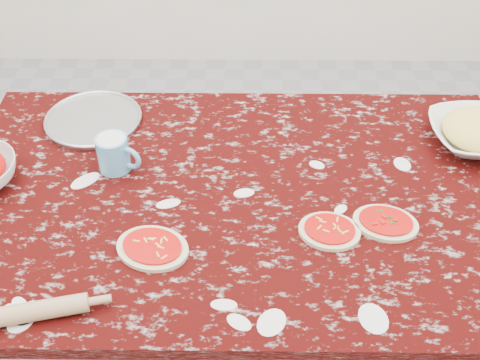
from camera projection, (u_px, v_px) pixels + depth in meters
name	position (u px, v px, depth m)	size (l,w,h in m)	color
ground	(240.00, 346.00, 2.18)	(4.00, 4.00, 0.00)	gray
worktable	(240.00, 215.00, 1.73)	(1.60, 1.00, 0.75)	black
pizza_tray	(94.00, 120.00, 1.93)	(0.30, 0.30, 0.01)	#B2B2B7
cheese_bowl	(475.00, 135.00, 1.82)	(0.27, 0.27, 0.07)	white
flour_mug	(114.00, 153.00, 1.72)	(0.13, 0.09, 0.11)	#5BAADB
pizza_left	(153.00, 248.00, 1.52)	(0.22, 0.20, 0.02)	beige
pizza_mid	(329.00, 231.00, 1.56)	(0.18, 0.16, 0.02)	beige
pizza_right	(385.00, 223.00, 1.58)	(0.20, 0.17, 0.02)	beige
rolling_pin	(37.00, 311.00, 1.36)	(0.05, 0.05, 0.23)	tan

